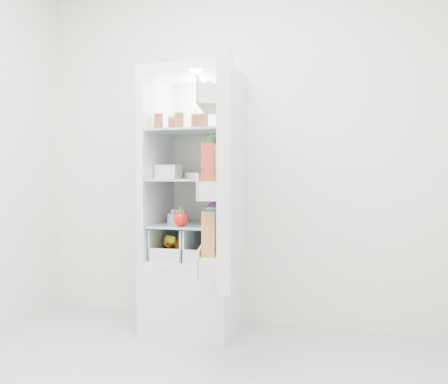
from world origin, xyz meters
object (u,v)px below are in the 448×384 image
(mushroom_bowl, at_px, (178,218))
(fridge_door, at_px, (221,173))
(refrigerator, at_px, (197,234))
(red_cabbage, at_px, (216,213))

(mushroom_bowl, height_order, fridge_door, fridge_door)
(refrigerator, relative_size, mushroom_bowl, 11.93)
(red_cabbage, distance_m, mushroom_bowl, 0.27)
(refrigerator, distance_m, mushroom_bowl, 0.18)
(refrigerator, bearing_deg, mushroom_bowl, -148.47)
(red_cabbage, height_order, fridge_door, fridge_door)
(red_cabbage, bearing_deg, mushroom_bowl, -168.76)
(mushroom_bowl, distance_m, fridge_door, 0.80)
(mushroom_bowl, bearing_deg, refrigerator, 31.53)
(mushroom_bowl, relative_size, fridge_door, 0.12)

